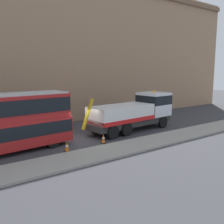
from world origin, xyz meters
name	(u,v)px	position (x,y,z in m)	size (l,w,h in m)	color
ground_plane	(78,139)	(0.00, 0.00, 0.00)	(120.00, 120.00, 0.00)	#38383D
near_kerb	(108,151)	(0.00, -4.20, 0.07)	(60.00, 2.80, 0.15)	gray
building_facade	(41,46)	(0.00, 7.50, 8.07)	(60.00, 1.50, 16.00)	#9E7A5B
recovery_tow_truck	(135,112)	(6.03, -0.14, 1.76)	(10.23, 3.40, 3.67)	#2D2D2D
traffic_cone_near_bus	(67,147)	(-2.16, -2.31, 0.34)	(0.36, 0.36, 0.72)	orange
traffic_cone_midway	(103,139)	(1.08, -2.08, 0.34)	(0.36, 0.36, 0.72)	orange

